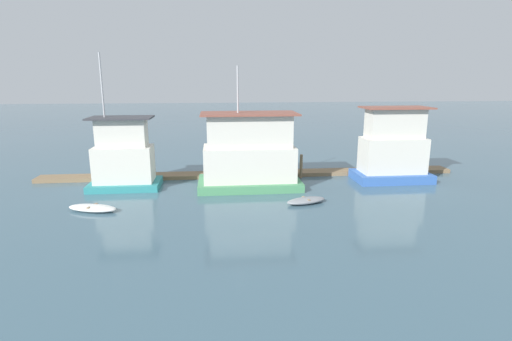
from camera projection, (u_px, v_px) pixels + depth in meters
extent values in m
plane|color=#426070|center=(255.00, 186.00, 29.94)|extent=(200.00, 200.00, 0.00)
cube|color=#846B4C|center=(251.00, 174.00, 32.92)|extent=(33.80, 1.65, 0.30)
cube|color=teal|center=(126.00, 184.00, 29.37)|extent=(5.00, 3.21, 0.48)
cube|color=silver|center=(124.00, 164.00, 29.02)|extent=(4.10, 2.31, 2.60)
cube|color=silver|center=(122.00, 133.00, 28.49)|extent=(3.43, 1.64, 2.00)
cube|color=#38383D|center=(121.00, 118.00, 28.25)|extent=(4.40, 2.61, 0.12)
cylinder|color=#B2B2B7|center=(102.00, 85.00, 27.62)|extent=(0.12, 0.12, 4.40)
cube|color=#4C9360|center=(249.00, 183.00, 29.54)|extent=(7.47, 4.11, 0.57)
cube|color=silver|center=(249.00, 163.00, 29.19)|extent=(6.58, 3.21, 2.48)
cube|color=silver|center=(249.00, 130.00, 28.65)|extent=(5.99, 2.62, 2.30)
cube|color=brown|center=(249.00, 114.00, 28.37)|extent=(6.88, 3.51, 0.12)
cylinder|color=#B2B2B7|center=(238.00, 90.00, 27.91)|extent=(0.12, 0.12, 3.24)
cube|color=#3866B7|center=(391.00, 176.00, 31.42)|extent=(5.78, 3.31, 0.67)
cube|color=silver|center=(392.00, 155.00, 31.03)|extent=(4.80, 2.33, 2.71)
cube|color=silver|center=(395.00, 123.00, 30.47)|extent=(4.23, 1.76, 2.25)
cube|color=brown|center=(396.00, 108.00, 30.20)|extent=(5.10, 2.63, 0.12)
ellipsoid|color=white|center=(92.00, 208.00, 24.21)|extent=(3.31, 2.03, 0.39)
cube|color=#997F60|center=(92.00, 206.00, 24.18)|extent=(0.44, 0.98, 0.08)
ellipsoid|color=gray|center=(306.00, 201.00, 25.65)|extent=(2.88, 1.80, 0.39)
cube|color=#997F60|center=(306.00, 199.00, 25.62)|extent=(0.41, 0.90, 0.08)
cylinder|color=brown|center=(401.00, 166.00, 32.96)|extent=(0.28, 0.28, 1.51)
cylinder|color=#846B4C|center=(301.00, 166.00, 32.08)|extent=(0.23, 0.23, 1.91)
cylinder|color=brown|center=(123.00, 171.00, 30.72)|extent=(0.22, 0.22, 1.80)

